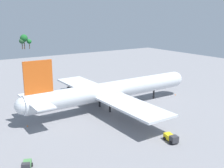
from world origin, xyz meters
The scene contains 8 objects.
ground_plane centered at (0.00, 0.00, 0.00)m, with size 278.69×278.69×0.00m, color gray.
cargo_airplane centered at (-0.37, 0.00, 6.57)m, with size 69.67×59.82×19.96m.
fuel_truck centered at (-4.53, 29.17, 1.07)m, with size 5.14×2.98×2.00m.
baggage_tug centered at (-24.36, 20.79, 1.19)m, with size 3.12×4.82×2.50m.
maintenance_van centered at (-2.40, -32.10, 1.18)m, with size 3.09×4.86×2.21m.
pushback_tractor centered at (-38.78, -24.28, 1.09)m, with size 3.33×4.15×2.25m.
safety_cone_nose centered at (31.35, -1.58, 0.31)m, with size 0.43×0.43×0.61m, color orange.
safety_cone_tail centered at (-31.35, -0.34, 0.28)m, with size 0.39×0.39×0.56m, color orange.
Camera 1 is at (-53.06, -79.22, 33.00)m, focal length 43.82 mm.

